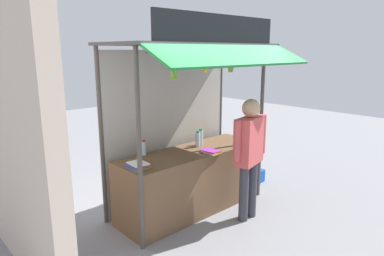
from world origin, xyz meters
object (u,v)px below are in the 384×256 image
(magazine_stack_back_left, at_px, (138,166))
(plastic_crate, at_px, (253,176))
(banana_bunch_leftmost, at_px, (174,73))
(magazine_stack_mid_right, at_px, (211,152))
(water_bottle_left, at_px, (144,148))
(banana_bunch_rightmost, at_px, (231,67))
(vendor_person, at_px, (250,149))
(water_bottle_front_left, at_px, (198,139))
(banana_bunch_inner_right, at_px, (205,67))
(water_bottle_mid_left, at_px, (201,137))

(magazine_stack_back_left, relative_size, plastic_crate, 0.84)
(banana_bunch_leftmost, bearing_deg, magazine_stack_mid_right, 13.23)
(water_bottle_left, xyz_separation_m, banana_bunch_rightmost, (0.94, -0.79, 1.14))
(magazine_stack_back_left, distance_m, vendor_person, 1.58)
(water_bottle_left, distance_m, vendor_person, 1.50)
(banana_bunch_rightmost, bearing_deg, water_bottle_front_left, 96.83)
(water_bottle_front_left, height_order, magazine_stack_back_left, water_bottle_front_left)
(water_bottle_front_left, height_order, banana_bunch_inner_right, banana_bunch_inner_right)
(water_bottle_front_left, height_order, plastic_crate, water_bottle_front_left)
(banana_bunch_inner_right, xyz_separation_m, plastic_crate, (1.82, 0.53, -2.09))
(water_bottle_left, xyz_separation_m, magazine_stack_back_left, (-0.39, -0.42, -0.07))
(water_bottle_mid_left, xyz_separation_m, magazine_stack_back_left, (-1.37, -0.27, -0.08))
(water_bottle_mid_left, xyz_separation_m, water_bottle_left, (-0.98, 0.16, -0.02))
(water_bottle_left, bearing_deg, banana_bunch_rightmost, -40.11)
(water_bottle_front_left, bearing_deg, magazine_stack_back_left, -170.28)
(water_bottle_left, height_order, magazine_stack_back_left, water_bottle_left)
(banana_bunch_inner_right, bearing_deg, magazine_stack_back_left, 156.05)
(vendor_person, xyz_separation_m, plastic_crate, (1.21, 0.82, -0.95))
(water_bottle_front_left, relative_size, water_bottle_mid_left, 0.97)
(water_bottle_front_left, relative_size, banana_bunch_leftmost, 0.80)
(water_bottle_front_left, distance_m, vendor_person, 0.89)
(banana_bunch_inner_right, distance_m, plastic_crate, 2.82)
(water_bottle_front_left, bearing_deg, banana_bunch_leftmost, -148.68)
(water_bottle_mid_left, relative_size, banana_bunch_rightmost, 0.97)
(magazine_stack_back_left, bearing_deg, banana_bunch_inner_right, -23.95)
(water_bottle_front_left, relative_size, plastic_crate, 0.76)
(banana_bunch_leftmost, relative_size, vendor_person, 0.18)
(banana_bunch_rightmost, xyz_separation_m, vendor_person, (0.11, -0.29, -1.12))
(magazine_stack_mid_right, relative_size, banana_bunch_leftmost, 0.92)
(magazine_stack_mid_right, distance_m, vendor_person, 0.57)
(vendor_person, distance_m, plastic_crate, 1.74)
(water_bottle_left, distance_m, plastic_crate, 2.46)
(water_bottle_left, relative_size, vendor_person, 0.13)
(water_bottle_left, bearing_deg, vendor_person, -45.95)
(magazine_stack_mid_right, relative_size, banana_bunch_rightmost, 1.09)
(magazine_stack_mid_right, xyz_separation_m, magazine_stack_back_left, (-1.15, 0.16, 0.01))
(banana_bunch_rightmost, distance_m, vendor_person, 1.16)
(banana_bunch_rightmost, bearing_deg, vendor_person, -69.52)
(plastic_crate, bearing_deg, banana_bunch_rightmost, -158.25)
(magazine_stack_mid_right, height_order, banana_bunch_inner_right, banana_bunch_inner_right)
(magazine_stack_mid_right, height_order, plastic_crate, magazine_stack_mid_right)
(water_bottle_mid_left, distance_m, vendor_person, 0.92)
(water_bottle_left, bearing_deg, banana_bunch_inner_right, -61.17)
(magazine_stack_back_left, bearing_deg, plastic_crate, 3.54)
(water_bottle_mid_left, relative_size, vendor_person, 0.15)
(water_bottle_mid_left, relative_size, banana_bunch_leftmost, 0.83)
(magazine_stack_back_left, bearing_deg, banana_bunch_rightmost, -15.41)
(banana_bunch_inner_right, relative_size, banana_bunch_rightmost, 0.93)
(magazine_stack_mid_right, bearing_deg, banana_bunch_inner_right, -148.76)
(water_bottle_front_left, distance_m, banana_bunch_rightmost, 1.27)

